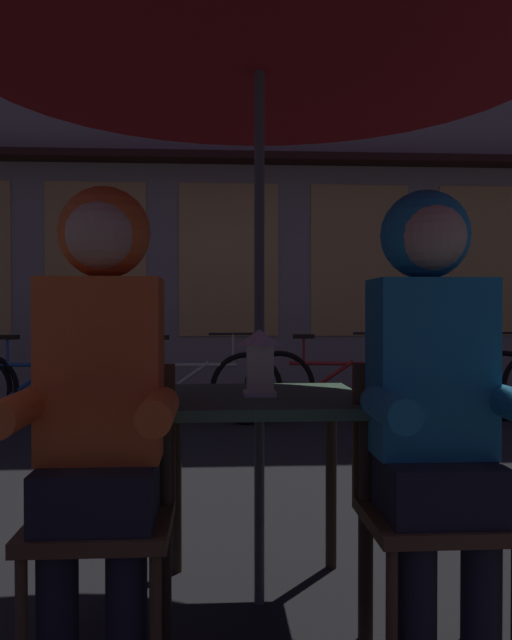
{
  "coord_description": "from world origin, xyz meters",
  "views": [
    {
      "loc": [
        -0.16,
        -2.33,
        1.04
      ],
      "look_at": [
        0.0,
        0.19,
        1.0
      ],
      "focal_mm": 37.42,
      "sensor_mm": 36.0,
      "label": 1
    }
  ],
  "objects_px": {
    "lantern": "(259,361)",
    "person_right_hooded": "(433,375)",
    "chair_left": "(104,497)",
    "bicycle_second": "(39,387)",
    "chair_right": "(426,492)",
    "patio_umbrella": "(259,18)",
    "bicycle_third": "(190,387)",
    "cafe_table": "(259,423)",
    "person_left_hooded": "(100,377)",
    "bicycle_fourth": "(334,385)",
    "bicycle_fifth": "(448,384)"
  },
  "relations": [
    {
      "from": "person_right_hooded",
      "to": "bicycle_fourth",
      "type": "distance_m",
      "value": 4.25
    },
    {
      "from": "lantern",
      "to": "bicycle_fourth",
      "type": "xyz_separation_m",
      "value": [
        0.95,
        3.79,
        -0.51
      ]
    },
    {
      "from": "bicycle_second",
      "to": "bicycle_fifth",
      "type": "height_order",
      "value": "same"
    },
    {
      "from": "chair_right",
      "to": "bicycle_second",
      "type": "xyz_separation_m",
      "value": [
        -2.23,
        4.15,
        -0.14
      ]
    },
    {
      "from": "bicycle_third",
      "to": "bicycle_fifth",
      "type": "relative_size",
      "value": 1.0
    },
    {
      "from": "chair_left",
      "to": "bicycle_fifth",
      "type": "bearing_deg",
      "value": 58.87
    },
    {
      "from": "chair_right",
      "to": "bicycle_fifth",
      "type": "xyz_separation_m",
      "value": [
        1.56,
        4.17,
        -0.14
      ]
    },
    {
      "from": "bicycle_second",
      "to": "bicycle_fifth",
      "type": "distance_m",
      "value": 3.79
    },
    {
      "from": "person_left_hooded",
      "to": "person_right_hooded",
      "type": "xyz_separation_m",
      "value": [
        0.96,
        0.0,
        0.0
      ]
    },
    {
      "from": "lantern",
      "to": "bicycle_second",
      "type": "relative_size",
      "value": 0.14
    },
    {
      "from": "patio_umbrella",
      "to": "chair_left",
      "type": "relative_size",
      "value": 2.66
    },
    {
      "from": "person_left_hooded",
      "to": "person_right_hooded",
      "type": "distance_m",
      "value": 0.96
    },
    {
      "from": "bicycle_fifth",
      "to": "chair_left",
      "type": "bearing_deg",
      "value": -121.13
    },
    {
      "from": "person_left_hooded",
      "to": "bicycle_second",
      "type": "distance_m",
      "value": 4.42
    },
    {
      "from": "person_left_hooded",
      "to": "bicycle_fourth",
      "type": "bearing_deg",
      "value": 71.2
    },
    {
      "from": "chair_left",
      "to": "person_right_hooded",
      "type": "xyz_separation_m",
      "value": [
        0.96,
        -0.06,
        0.36
      ]
    },
    {
      "from": "patio_umbrella",
      "to": "bicycle_second",
      "type": "bearing_deg",
      "value": 114.8
    },
    {
      "from": "cafe_table",
      "to": "person_left_hooded",
      "type": "relative_size",
      "value": 0.53
    },
    {
      "from": "bicycle_third",
      "to": "chair_left",
      "type": "bearing_deg",
      "value": -91.36
    },
    {
      "from": "chair_right",
      "to": "bicycle_third",
      "type": "relative_size",
      "value": 0.52
    },
    {
      "from": "cafe_table",
      "to": "bicycle_third",
      "type": "xyz_separation_m",
      "value": [
        -0.38,
        3.67,
        -0.29
      ]
    },
    {
      "from": "bicycle_second",
      "to": "lantern",
      "type": "bearing_deg",
      "value": -65.37
    },
    {
      "from": "person_right_hooded",
      "to": "bicycle_second",
      "type": "xyz_separation_m",
      "value": [
        -2.23,
        4.21,
        -0.5
      ]
    },
    {
      "from": "person_right_hooded",
      "to": "person_left_hooded",
      "type": "bearing_deg",
      "value": 180.0
    },
    {
      "from": "bicycle_second",
      "to": "chair_left",
      "type": "bearing_deg",
      "value": -73.02
    },
    {
      "from": "bicycle_second",
      "to": "bicycle_fifth",
      "type": "xyz_separation_m",
      "value": [
        3.79,
        0.02,
        0.0
      ]
    },
    {
      "from": "lantern",
      "to": "chair_right",
      "type": "xyz_separation_m",
      "value": [
        0.48,
        -0.34,
        -0.37
      ]
    },
    {
      "from": "lantern",
      "to": "person_right_hooded",
      "type": "bearing_deg",
      "value": -39.63
    },
    {
      "from": "chair_left",
      "to": "bicycle_second",
      "type": "bearing_deg",
      "value": 106.98
    },
    {
      "from": "chair_right",
      "to": "bicycle_third",
      "type": "height_order",
      "value": "chair_right"
    },
    {
      "from": "chair_right",
      "to": "person_right_hooded",
      "type": "xyz_separation_m",
      "value": [
        0.0,
        -0.06,
        0.36
      ]
    },
    {
      "from": "cafe_table",
      "to": "bicycle_fourth",
      "type": "height_order",
      "value": "bicycle_fourth"
    },
    {
      "from": "cafe_table",
      "to": "bicycle_second",
      "type": "xyz_separation_m",
      "value": [
        -1.75,
        3.78,
        -0.29
      ]
    },
    {
      "from": "cafe_table",
      "to": "person_right_hooded",
      "type": "relative_size",
      "value": 0.53
    },
    {
      "from": "patio_umbrella",
      "to": "bicycle_third",
      "type": "relative_size",
      "value": 1.37
    },
    {
      "from": "patio_umbrella",
      "to": "chair_left",
      "type": "bearing_deg",
      "value": -142.45
    },
    {
      "from": "lantern",
      "to": "person_left_hooded",
      "type": "xyz_separation_m",
      "value": [
        -0.48,
        -0.4,
        -0.01
      ]
    },
    {
      "from": "chair_right",
      "to": "bicycle_second",
      "type": "distance_m",
      "value": 4.71
    },
    {
      "from": "lantern",
      "to": "bicycle_fourth",
      "type": "distance_m",
      "value": 3.94
    },
    {
      "from": "lantern",
      "to": "chair_left",
      "type": "xyz_separation_m",
      "value": [
        -0.48,
        -0.34,
        -0.37
      ]
    },
    {
      "from": "bicycle_second",
      "to": "bicycle_third",
      "type": "distance_m",
      "value": 1.37
    },
    {
      "from": "lantern",
      "to": "person_left_hooded",
      "type": "relative_size",
      "value": 0.17
    },
    {
      "from": "person_right_hooded",
      "to": "bicycle_fourth",
      "type": "height_order",
      "value": "person_right_hooded"
    },
    {
      "from": "bicycle_fifth",
      "to": "chair_right",
      "type": "bearing_deg",
      "value": -110.5
    },
    {
      "from": "chair_right",
      "to": "bicycle_fifth",
      "type": "bearing_deg",
      "value": 69.5
    },
    {
      "from": "chair_right",
      "to": "person_left_hooded",
      "type": "relative_size",
      "value": 0.62
    },
    {
      "from": "patio_umbrella",
      "to": "lantern",
      "type": "xyz_separation_m",
      "value": [
        -0.0,
        -0.03,
        -1.2
      ]
    },
    {
      "from": "person_left_hooded",
      "to": "person_right_hooded",
      "type": "height_order",
      "value": "same"
    },
    {
      "from": "chair_right",
      "to": "patio_umbrella",
      "type": "bearing_deg",
      "value": 142.45
    },
    {
      "from": "lantern",
      "to": "person_right_hooded",
      "type": "relative_size",
      "value": 0.17
    }
  ]
}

